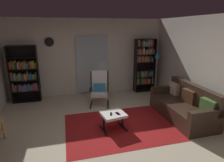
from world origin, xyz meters
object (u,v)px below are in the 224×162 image
(tv_remote, at_px, (111,114))
(floor_lamp_by_shelf, at_px, (157,59))
(leather_sofa, at_px, (184,106))
(bookshelf_near_sofa, at_px, (144,64))
(cell_phone, at_px, (118,113))
(ottoman, at_px, (113,116))
(wall_clock, at_px, (49,42))
(lounge_armchair, at_px, (99,87))
(bookshelf_near_tv, at_px, (25,75))

(tv_remote, bearing_deg, floor_lamp_by_shelf, 59.00)
(tv_remote, bearing_deg, leather_sofa, 20.25)
(bookshelf_near_sofa, distance_m, cell_phone, 3.04)
(bookshelf_near_sofa, bearing_deg, tv_remote, -127.52)
(ottoman, distance_m, tv_remote, 0.11)
(tv_remote, xyz_separation_m, wall_clock, (-1.37, 2.64, 1.43))
(leather_sofa, bearing_deg, ottoman, -176.50)
(tv_remote, relative_size, floor_lamp_by_shelf, 0.09)
(lounge_armchair, bearing_deg, wall_clock, 143.94)
(bookshelf_near_sofa, xyz_separation_m, wall_clock, (-3.23, 0.22, 0.83))
(ottoman, bearing_deg, leather_sofa, 3.50)
(bookshelf_near_tv, xyz_separation_m, wall_clock, (0.81, 0.22, 1.00))
(ottoman, xyz_separation_m, floor_lamp_by_shelf, (2.08, 1.97, 0.93))
(floor_lamp_by_shelf, xyz_separation_m, wall_clock, (-3.51, 0.63, 0.58))
(bookshelf_near_tv, bearing_deg, cell_phone, -46.28)
(leather_sofa, height_order, cell_phone, leather_sofa)
(bookshelf_near_tv, relative_size, cell_phone, 12.73)
(ottoman, height_order, wall_clock, wall_clock)
(floor_lamp_by_shelf, bearing_deg, bookshelf_near_tv, 174.49)
(tv_remote, height_order, floor_lamp_by_shelf, floor_lamp_by_shelf)
(floor_lamp_by_shelf, bearing_deg, leather_sofa, -94.10)
(cell_phone, relative_size, floor_lamp_by_shelf, 0.09)
(bookshelf_near_sofa, bearing_deg, bookshelf_near_tv, -179.97)
(bookshelf_near_sofa, relative_size, cell_phone, 13.71)
(cell_phone, relative_size, wall_clock, 0.48)
(bookshelf_near_sofa, xyz_separation_m, leather_sofa, (0.14, -2.27, -0.70))
(lounge_armchair, relative_size, ottoman, 1.72)
(tv_remote, relative_size, cell_phone, 1.03)
(bookshelf_near_sofa, xyz_separation_m, cell_phone, (-1.71, -2.44, -0.61))
(bookshelf_near_sofa, xyz_separation_m, ottoman, (-1.80, -2.39, -0.69))
(ottoman, height_order, floor_lamp_by_shelf, floor_lamp_by_shelf)
(tv_remote, distance_m, cell_phone, 0.16)
(bookshelf_near_sofa, distance_m, tv_remote, 3.12)
(leather_sofa, bearing_deg, bookshelf_near_tv, 151.53)
(bookshelf_near_tv, height_order, wall_clock, wall_clock)
(bookshelf_near_tv, xyz_separation_m, ottoman, (2.24, -2.39, -0.52))
(bookshelf_near_tv, height_order, leather_sofa, bookshelf_near_tv)
(lounge_armchair, distance_m, floor_lamp_by_shelf, 2.26)
(lounge_armchair, height_order, floor_lamp_by_shelf, floor_lamp_by_shelf)
(lounge_armchair, height_order, ottoman, lounge_armchair)
(ottoman, xyz_separation_m, cell_phone, (0.09, -0.05, 0.08))
(lounge_armchair, distance_m, ottoman, 1.59)
(tv_remote, bearing_deg, ottoman, 45.36)
(lounge_armchair, relative_size, wall_clock, 3.53)
(bookshelf_near_tv, relative_size, bookshelf_near_sofa, 0.93)
(ottoman, relative_size, floor_lamp_by_shelf, 0.38)
(leather_sofa, xyz_separation_m, tv_remote, (-2.01, -0.15, 0.10))
(bookshelf_near_tv, bearing_deg, tv_remote, -48.08)
(bookshelf_near_tv, bearing_deg, leather_sofa, -28.47)
(bookshelf_near_sofa, relative_size, lounge_armchair, 1.88)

